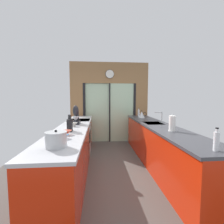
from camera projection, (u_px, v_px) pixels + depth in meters
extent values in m
cube|color=#4C4742|center=(115.00, 162.00, 3.76)|extent=(5.04, 7.60, 0.02)
cube|color=olive|center=(110.00, 73.00, 5.34)|extent=(2.64, 0.08, 0.70)
cube|color=#B2D1AD|center=(97.00, 113.00, 5.44)|extent=(0.80, 0.02, 2.00)
cube|color=#B2D1AD|center=(122.00, 113.00, 5.47)|extent=(0.80, 0.02, 2.00)
cube|color=black|center=(84.00, 113.00, 5.38)|extent=(0.08, 0.10, 2.00)
cube|color=black|center=(134.00, 113.00, 5.53)|extent=(0.08, 0.10, 2.00)
cube|color=black|center=(110.00, 113.00, 5.45)|extent=(0.04, 0.10, 2.00)
cube|color=olive|center=(77.00, 113.00, 5.36)|extent=(0.42, 0.08, 2.00)
cube|color=olive|center=(141.00, 112.00, 5.55)|extent=(0.42, 0.08, 2.00)
cylinder|color=white|center=(110.00, 74.00, 5.28)|extent=(0.27, 0.03, 0.27)
torus|color=black|center=(110.00, 74.00, 5.28)|extent=(0.29, 0.02, 0.29)
cube|color=red|center=(68.00, 160.00, 2.72)|extent=(0.58, 2.55, 0.88)
cube|color=red|center=(82.00, 132.00, 4.90)|extent=(0.58, 0.65, 0.88)
cube|color=#BCBCC1|center=(73.00, 127.00, 3.30)|extent=(0.62, 3.80, 0.04)
cube|color=red|center=(158.00, 146.00, 3.50)|extent=(0.58, 3.80, 0.88)
cube|color=#3D3D42|center=(158.00, 126.00, 3.46)|extent=(0.62, 3.80, 0.04)
cube|color=#B7BABC|center=(153.00, 124.00, 3.71)|extent=(0.40, 0.48, 0.05)
cylinder|color=#B7BABC|center=(162.00, 117.00, 3.71)|extent=(0.02, 0.02, 0.27)
cylinder|color=#B7BABC|center=(158.00, 112.00, 3.69)|extent=(0.18, 0.02, 0.02)
cube|color=#B7BABC|center=(79.00, 137.00, 4.28)|extent=(0.58, 0.60, 0.88)
cube|color=black|center=(90.00, 136.00, 4.30)|extent=(0.01, 0.48, 0.28)
cube|color=black|center=(79.00, 120.00, 4.24)|extent=(0.58, 0.60, 0.03)
cylinder|color=#B7BABC|center=(90.00, 125.00, 4.10)|extent=(0.02, 0.04, 0.04)
cylinder|color=#B7BABC|center=(90.00, 124.00, 4.28)|extent=(0.02, 0.04, 0.04)
cylinder|color=#B7BABC|center=(91.00, 123.00, 4.46)|extent=(0.02, 0.04, 0.04)
cylinder|color=teal|center=(64.00, 139.00, 2.26)|extent=(0.07, 0.07, 0.01)
cone|color=teal|center=(64.00, 136.00, 2.26)|extent=(0.15, 0.15, 0.05)
cylinder|color=#BC4C38|center=(67.00, 135.00, 2.51)|extent=(0.07, 0.07, 0.01)
cone|color=#BC4C38|center=(67.00, 132.00, 2.50)|extent=(0.15, 0.15, 0.06)
cylinder|color=gray|center=(74.00, 126.00, 3.24)|extent=(0.06, 0.06, 0.01)
cone|color=gray|center=(74.00, 124.00, 3.24)|extent=(0.14, 0.14, 0.07)
cube|color=black|center=(70.00, 125.00, 2.77)|extent=(0.08, 0.14, 0.22)
cylinder|color=black|center=(69.00, 117.00, 2.75)|extent=(0.02, 0.02, 0.09)
cylinder|color=black|center=(70.00, 117.00, 2.75)|extent=(0.02, 0.02, 0.09)
cylinder|color=black|center=(71.00, 117.00, 2.76)|extent=(0.02, 0.02, 0.08)
cube|color=black|center=(76.00, 122.00, 3.54)|extent=(0.17, 0.26, 0.08)
cube|color=black|center=(77.00, 116.00, 3.63)|extent=(0.10, 0.08, 0.20)
ellipsoid|color=black|center=(76.00, 111.00, 3.51)|extent=(0.13, 0.12, 0.24)
cone|color=#B7BABC|center=(76.00, 119.00, 3.51)|extent=(0.15, 0.15, 0.13)
cylinder|color=#B7BABC|center=(56.00, 140.00, 1.86)|extent=(0.25, 0.25, 0.17)
cylinder|color=#B7BABC|center=(56.00, 132.00, 1.85)|extent=(0.25, 0.25, 0.01)
sphere|color=black|center=(56.00, 131.00, 1.85)|extent=(0.03, 0.03, 0.03)
cone|color=#B7BABC|center=(142.00, 115.00, 4.70)|extent=(0.19, 0.19, 0.19)
sphere|color=black|center=(142.00, 111.00, 4.69)|extent=(0.03, 0.03, 0.03)
cylinder|color=#B7BABC|center=(139.00, 114.00, 4.69)|extent=(0.08, 0.02, 0.07)
torus|color=black|center=(145.00, 114.00, 4.71)|extent=(0.12, 0.01, 0.12)
cylinder|color=silver|center=(216.00, 142.00, 1.73)|extent=(0.06, 0.06, 0.21)
cylinder|color=silver|center=(217.00, 130.00, 1.72)|extent=(0.03, 0.03, 0.04)
cylinder|color=black|center=(217.00, 128.00, 1.72)|extent=(0.03, 0.03, 0.01)
cylinder|color=silver|center=(139.00, 113.00, 5.04)|extent=(0.05, 0.05, 0.21)
cylinder|color=silver|center=(139.00, 109.00, 5.03)|extent=(0.02, 0.02, 0.04)
cylinder|color=black|center=(139.00, 108.00, 5.03)|extent=(0.03, 0.03, 0.01)
cylinder|color=#B7BABC|center=(172.00, 131.00, 2.77)|extent=(0.13, 0.13, 0.01)
cylinder|color=white|center=(172.00, 123.00, 2.76)|extent=(0.11, 0.11, 0.26)
sphere|color=#B7BABC|center=(173.00, 115.00, 2.75)|extent=(0.03, 0.03, 0.03)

